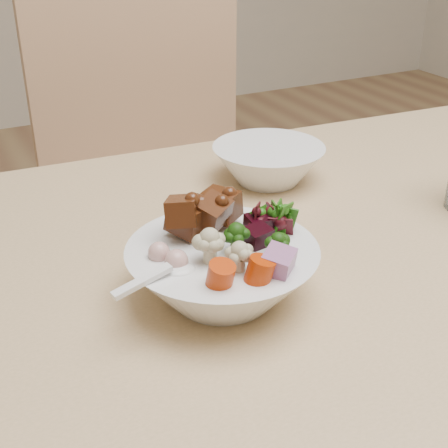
% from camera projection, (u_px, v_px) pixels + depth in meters
% --- Properties ---
extents(chair_far, '(0.46, 0.46, 0.96)m').
position_uv_depth(chair_far, '(162.00, 189.00, 1.28)').
color(chair_far, tan).
rests_on(chair_far, ground).
extents(food_bowl, '(0.19, 0.19, 0.10)m').
position_uv_depth(food_bowl, '(223.00, 268.00, 0.61)').
color(food_bowl, white).
rests_on(food_bowl, dining_table).
extents(soup_spoon, '(0.09, 0.03, 0.02)m').
position_uv_depth(soup_spoon, '(171.00, 273.00, 0.56)').
color(soup_spoon, white).
rests_on(soup_spoon, food_bowl).
extents(side_bowl, '(0.16, 0.16, 0.05)m').
position_uv_depth(side_bowl, '(268.00, 164.00, 0.87)').
color(side_bowl, white).
rests_on(side_bowl, dining_table).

